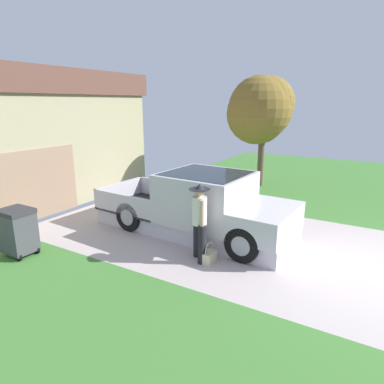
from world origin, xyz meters
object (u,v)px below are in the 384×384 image
object	(u,v)px
house_with_garage	(7,136)
wheeled_trash_bin	(18,230)
handbag	(209,256)
pickup_truck	(204,207)
front_yard_tree	(261,109)
person_with_hat	(199,219)

from	to	relation	value
house_with_garage	wheeled_trash_bin	xyz separation A→B (m)	(-2.75, -4.53, -1.65)
handbag	wheeled_trash_bin	xyz separation A→B (m)	(-1.85, 3.92, 0.45)
pickup_truck	house_with_garage	distance (m)	7.75
handbag	house_with_garage	bearing A→B (deg)	83.92
pickup_truck	house_with_garage	bearing A→B (deg)	-83.47
front_yard_tree	wheeled_trash_bin	distance (m)	9.57
pickup_truck	person_with_hat	bearing A→B (deg)	27.18
pickup_truck	front_yard_tree	distance (m)	6.18
handbag	front_yard_tree	xyz separation A→B (m)	(7.05, 1.45, 2.98)
handbag	house_with_garage	world-z (taller)	house_with_garage
handbag	person_with_hat	bearing A→B (deg)	88.90
handbag	wheeled_trash_bin	distance (m)	4.35
handbag	front_yard_tree	size ratio (longest dim) A/B	0.11
pickup_truck	wheeled_trash_bin	world-z (taller)	pickup_truck
front_yard_tree	wheeled_trash_bin	bearing A→B (deg)	164.51
handbag	house_with_garage	xyz separation A→B (m)	(0.90, 8.45, 2.10)
pickup_truck	front_yard_tree	world-z (taller)	front_yard_tree
person_with_hat	wheeled_trash_bin	size ratio (longest dim) A/B	1.59
pickup_truck	wheeled_trash_bin	distance (m)	4.44
person_with_hat	house_with_garage	bearing A→B (deg)	38.02
wheeled_trash_bin	house_with_garage	bearing A→B (deg)	58.80
person_with_hat	house_with_garage	xyz separation A→B (m)	(0.90, 8.20, 1.29)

